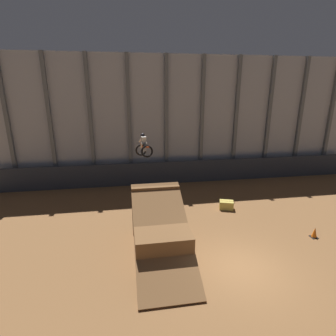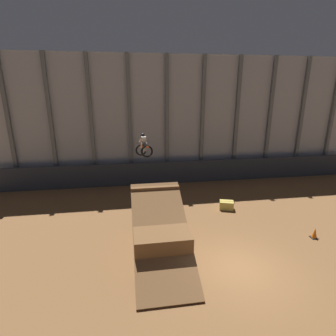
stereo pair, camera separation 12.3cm
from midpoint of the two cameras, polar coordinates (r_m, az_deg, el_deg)
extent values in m
plane|color=brown|center=(13.01, 15.84, -20.25)|extent=(60.00, 60.00, 0.00)
cube|color=#A3A8B2|center=(22.48, 3.72, 10.33)|extent=(32.00, 0.12, 10.40)
cube|color=slate|center=(23.50, -31.22, 8.26)|extent=(0.28, 0.28, 10.40)
cube|color=slate|center=(22.53, -23.99, 8.96)|extent=(0.28, 0.28, 10.40)
cube|color=slate|center=(21.94, -16.22, 9.56)|extent=(0.28, 0.28, 10.40)
cube|color=slate|center=(21.76, -8.15, 9.99)|extent=(0.28, 0.28, 10.40)
cube|color=slate|center=(22.01, -0.09, 10.23)|extent=(0.28, 0.28, 10.40)
cube|color=slate|center=(22.66, 7.65, 10.27)|extent=(0.28, 0.28, 10.40)
cube|color=slate|center=(23.69, 14.84, 10.15)|extent=(0.28, 0.28, 10.40)
cube|color=slate|center=(25.05, 21.34, 9.90)|extent=(0.28, 0.28, 10.40)
cube|color=slate|center=(26.69, 27.09, 9.58)|extent=(0.28, 0.28, 10.40)
cube|color=slate|center=(28.55, 32.13, 9.22)|extent=(0.28, 0.28, 10.40)
cube|color=#2D333D|center=(22.44, 4.05, -0.82)|extent=(31.36, 0.20, 1.89)
cube|color=brown|center=(13.35, -1.68, -14.27)|extent=(2.52, 3.98, 1.64)
cube|color=brown|center=(14.61, -2.56, -8.95)|extent=(2.57, 0.50, 2.73)
cube|color=brown|center=(12.34, -1.20, -14.12)|extent=(2.57, 5.77, 2.91)
torus|color=black|center=(16.86, -5.68, 3.92)|extent=(0.76, 0.36, 0.74)
torus|color=black|center=(15.51, -4.38, 3.64)|extent=(0.76, 0.36, 0.74)
cube|color=#B7B7BC|center=(16.13, -5.04, 4.20)|extent=(0.29, 0.58, 0.36)
cube|color=#E54C19|center=(16.28, -5.25, 4.93)|extent=(0.29, 0.50, 0.30)
cube|color=black|center=(15.90, -4.88, 4.94)|extent=(0.27, 0.59, 0.20)
cube|color=#E54C19|center=(15.40, -4.35, 4.58)|extent=(0.21, 0.39, 0.11)
cylinder|color=#B7B7BC|center=(16.67, -5.58, 4.70)|extent=(0.12, 0.33, 0.50)
cylinder|color=black|center=(16.62, -5.61, 5.52)|extent=(0.63, 0.26, 0.04)
cube|color=silver|center=(16.08, -5.13, 5.97)|extent=(0.33, 0.31, 0.52)
sphere|color=black|center=(16.16, -5.30, 7.10)|extent=(0.31, 0.34, 0.30)
cylinder|color=silver|center=(16.12, -5.54, 5.02)|extent=(0.18, 0.39, 0.37)
cylinder|color=silver|center=(16.18, -4.72, 5.08)|extent=(0.18, 0.39, 0.37)
cylinder|color=silver|center=(16.27, -5.91, 6.01)|extent=(0.18, 0.50, 0.32)
cylinder|color=silver|center=(16.35, -4.82, 6.09)|extent=(0.18, 0.50, 0.32)
cube|color=black|center=(16.66, 29.35, -13.07)|extent=(0.36, 0.36, 0.03)
cone|color=orange|center=(16.53, 29.49, -12.19)|extent=(0.28, 0.28, 0.55)
cube|color=#CCB751|center=(18.10, 12.80, -7.89)|extent=(1.04, 0.86, 0.56)
cube|color=#996623|center=(18.10, 12.80, -7.89)|extent=(0.88, 0.33, 0.57)
camera|label=1|loc=(0.06, -89.79, 0.06)|focal=28.00mm
camera|label=2|loc=(0.06, 90.21, -0.06)|focal=28.00mm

